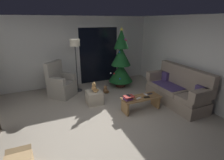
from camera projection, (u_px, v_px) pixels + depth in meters
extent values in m
plane|color=#9E9384|center=(108.00, 125.00, 3.97)|extent=(7.00, 7.00, 0.00)
cube|color=silver|center=(77.00, 52.00, 6.20)|extent=(5.72, 0.12, 2.50)
cube|color=silver|center=(204.00, 62.00, 4.61)|extent=(0.12, 6.00, 2.50)
cube|color=silver|center=(99.00, 54.00, 6.49)|extent=(1.60, 0.02, 2.20)
cube|color=black|center=(99.00, 56.00, 6.49)|extent=(1.50, 0.02, 2.10)
cube|color=gray|center=(175.00, 98.00, 4.98)|extent=(0.79, 1.91, 0.34)
cube|color=gray|center=(192.00, 99.00, 4.36)|extent=(0.69, 0.61, 0.14)
cube|color=gray|center=(175.00, 90.00, 4.90)|extent=(0.69, 0.61, 0.14)
cube|color=gray|center=(161.00, 83.00, 5.43)|extent=(0.69, 0.61, 0.14)
cube|color=gray|center=(185.00, 77.00, 4.89)|extent=(0.23, 1.90, 0.60)
cube|color=gray|center=(203.00, 95.00, 4.08)|extent=(0.76, 0.21, 0.28)
cube|color=gray|center=(157.00, 75.00, 5.58)|extent=(0.76, 0.21, 0.28)
cube|color=#47386B|center=(169.00, 85.00, 5.08)|extent=(0.61, 0.91, 0.02)
cube|color=#47386B|center=(201.00, 92.00, 4.29)|extent=(0.12, 0.32, 0.28)
cube|color=#47386B|center=(164.00, 76.00, 5.50)|extent=(0.12, 0.32, 0.28)
cube|color=#9E7547|center=(145.00, 100.00, 4.38)|extent=(1.10, 0.05, 0.04)
cube|color=#9E7547|center=(143.00, 99.00, 4.45)|extent=(1.10, 0.05, 0.04)
cube|color=#9E7547|center=(141.00, 98.00, 4.53)|extent=(1.10, 0.05, 0.04)
cube|color=#9E7547|center=(139.00, 96.00, 4.61)|extent=(1.10, 0.05, 0.04)
cube|color=#9E7547|center=(138.00, 95.00, 4.68)|extent=(1.10, 0.05, 0.04)
cube|color=#9E7547|center=(125.00, 107.00, 4.41)|extent=(0.05, 0.36, 0.35)
cube|color=#9E7547|center=(155.00, 101.00, 4.78)|extent=(0.05, 0.36, 0.35)
cube|color=#ADADB2|center=(146.00, 94.00, 4.65)|extent=(0.06, 0.16, 0.02)
cube|color=black|center=(147.00, 97.00, 4.49)|extent=(0.16, 0.08, 0.02)
cube|color=silver|center=(139.00, 98.00, 4.43)|extent=(0.16, 0.08, 0.02)
cube|color=#333338|center=(150.00, 94.00, 4.69)|extent=(0.16, 0.05, 0.02)
cube|color=#6B3D7A|center=(128.00, 99.00, 4.37)|extent=(0.23, 0.21, 0.04)
cube|color=#6B3D7A|center=(128.00, 97.00, 4.36)|extent=(0.24, 0.20, 0.03)
cube|color=#A32D28|center=(129.00, 97.00, 4.34)|extent=(0.26, 0.20, 0.03)
cube|color=black|center=(129.00, 95.00, 4.36)|extent=(0.09, 0.15, 0.01)
cylinder|color=#4C1E19|center=(121.00, 85.00, 6.30)|extent=(0.36, 0.36, 0.10)
cylinder|color=brown|center=(121.00, 82.00, 6.26)|extent=(0.08, 0.08, 0.12)
cone|color=#14471E|center=(121.00, 72.00, 6.13)|extent=(0.88, 0.88, 0.66)
cone|color=#14471E|center=(121.00, 56.00, 5.93)|extent=(0.70, 0.70, 0.66)
cone|color=#14471E|center=(121.00, 39.00, 5.72)|extent=(0.52, 0.52, 0.66)
sphere|color=white|center=(111.00, 73.00, 6.01)|extent=(0.06, 0.06, 0.06)
sphere|color=#1E8C33|center=(115.00, 49.00, 5.77)|extent=(0.06, 0.06, 0.06)
sphere|color=red|center=(126.00, 41.00, 5.74)|extent=(0.06, 0.06, 0.06)
sphere|color=#1E8C33|center=(121.00, 67.00, 6.44)|extent=(0.06, 0.06, 0.06)
sphere|color=blue|center=(120.00, 79.00, 5.78)|extent=(0.06, 0.06, 0.06)
sphere|color=#B233A5|center=(125.00, 39.00, 5.65)|extent=(0.06, 0.06, 0.06)
sphere|color=white|center=(121.00, 51.00, 6.10)|extent=(0.06, 0.06, 0.06)
sphere|color=gold|center=(123.00, 69.00, 6.48)|extent=(0.06, 0.06, 0.06)
sphere|color=blue|center=(120.00, 52.00, 5.66)|extent=(0.06, 0.06, 0.06)
sphere|color=red|center=(114.00, 62.00, 6.22)|extent=(0.06, 0.06, 0.06)
sphere|color=red|center=(114.00, 74.00, 5.84)|extent=(0.06, 0.06, 0.06)
cone|color=#EAD14C|center=(122.00, 28.00, 5.61)|extent=(0.14, 0.14, 0.12)
cube|color=gray|center=(63.00, 91.00, 5.46)|extent=(0.96, 0.96, 0.31)
cube|color=gray|center=(62.00, 84.00, 5.37)|extent=(0.96, 0.96, 0.18)
cube|color=gray|center=(54.00, 71.00, 5.33)|extent=(0.59, 0.60, 0.64)
cube|color=gray|center=(67.00, 76.00, 5.55)|extent=(0.51, 0.50, 0.22)
cube|color=gray|center=(56.00, 81.00, 5.05)|extent=(0.51, 0.50, 0.22)
cylinder|color=#2D2D30|center=(78.00, 90.00, 5.91)|extent=(0.28, 0.28, 0.02)
cylinder|color=#2D2D30|center=(77.00, 69.00, 5.65)|extent=(0.03, 0.03, 1.55)
cylinder|color=beige|center=(75.00, 43.00, 5.35)|extent=(0.32, 0.32, 0.22)
cube|color=#B2A893|center=(94.00, 97.00, 4.95)|extent=(0.44, 0.44, 0.38)
cylinder|color=tan|center=(97.00, 90.00, 4.91)|extent=(0.13, 0.12, 0.06)
cylinder|color=tan|center=(95.00, 91.00, 4.82)|extent=(0.13, 0.12, 0.06)
sphere|color=tan|center=(94.00, 88.00, 4.85)|extent=(0.15, 0.15, 0.15)
sphere|color=tan|center=(94.00, 84.00, 4.81)|extent=(0.11, 0.11, 0.11)
sphere|color=tan|center=(95.00, 85.00, 4.80)|extent=(0.04, 0.04, 0.04)
sphere|color=tan|center=(94.00, 82.00, 4.83)|extent=(0.04, 0.04, 0.04)
sphere|color=tan|center=(93.00, 83.00, 4.76)|extent=(0.04, 0.04, 0.04)
sphere|color=tan|center=(95.00, 87.00, 4.91)|extent=(0.06, 0.06, 0.06)
sphere|color=tan|center=(94.00, 89.00, 4.78)|extent=(0.06, 0.06, 0.06)
cylinder|color=brown|center=(105.00, 92.00, 5.75)|extent=(0.13, 0.12, 0.06)
cylinder|color=brown|center=(108.00, 92.00, 5.71)|extent=(0.13, 0.12, 0.06)
sphere|color=brown|center=(105.00, 91.00, 5.66)|extent=(0.15, 0.15, 0.15)
sphere|color=brown|center=(105.00, 87.00, 5.62)|extent=(0.11, 0.11, 0.11)
sphere|color=#A37A51|center=(106.00, 87.00, 5.67)|extent=(0.04, 0.04, 0.04)
sphere|color=brown|center=(104.00, 86.00, 5.62)|extent=(0.04, 0.04, 0.04)
sphere|color=brown|center=(106.00, 86.00, 5.59)|extent=(0.04, 0.04, 0.04)
sphere|color=brown|center=(104.00, 90.00, 5.70)|extent=(0.06, 0.06, 0.06)
sphere|color=brown|center=(108.00, 90.00, 5.64)|extent=(0.06, 0.06, 0.06)
cube|color=tan|center=(18.00, 150.00, 2.83)|extent=(0.40, 0.10, 0.06)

